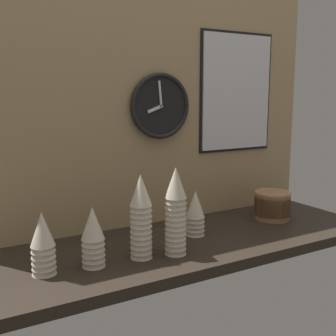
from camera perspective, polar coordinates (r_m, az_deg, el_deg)
name	(u,v)px	position (r cm, az deg, el deg)	size (l,w,h in cm)	color
ground_plane	(188,243)	(169.19, 2.74, -10.09)	(160.00, 56.00, 4.00)	black
wall_tiled_back	(156,103)	(181.87, -1.67, 8.85)	(160.00, 3.00, 105.00)	tan
cup_stack_center	(176,211)	(147.79, 1.04, -5.86)	(7.73, 7.73, 31.36)	beige
cup_stack_center_left	(141,217)	(144.96, -3.68, -6.58)	(7.73, 7.73, 29.50)	beige
cup_stack_left	(93,237)	(141.07, -10.13, -9.17)	(7.73, 7.73, 20.22)	beige
cup_stack_far_left	(43,243)	(138.73, -16.59, -9.77)	(7.73, 7.73, 20.22)	beige
cup_stack_center_right	(195,213)	(169.43, 3.71, -6.10)	(7.73, 7.73, 18.36)	beige
bowl_stack_far_right	(272,205)	(196.98, 13.93, -4.84)	(16.22, 16.22, 12.74)	#996B47
wall_clock	(160,106)	(179.49, -1.06, 8.39)	(27.85, 2.70, 27.85)	black
menu_board	(237,92)	(203.44, 9.27, 10.07)	(41.11, 1.32, 55.23)	black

